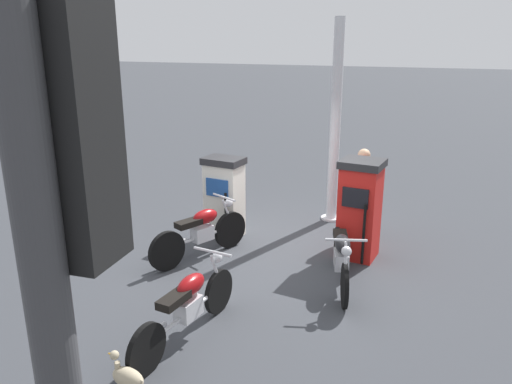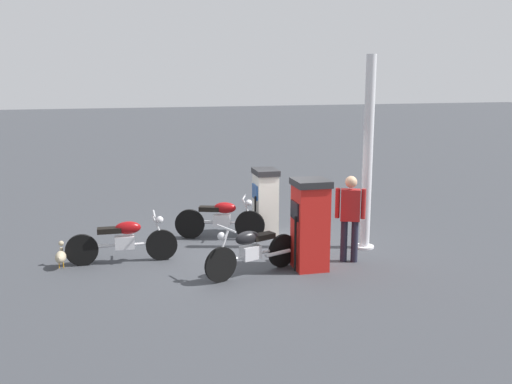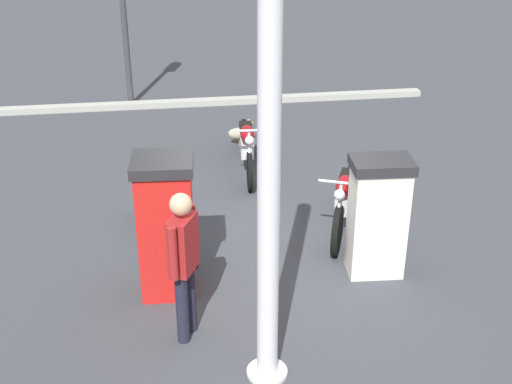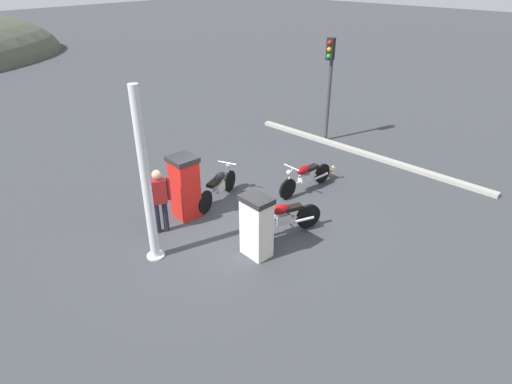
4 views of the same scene
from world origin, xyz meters
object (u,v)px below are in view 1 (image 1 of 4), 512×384
object	(u,v)px
motorcycle_far_pump	(341,255)
canopy_support_pole	(335,127)
motorcycle_near_pump	(201,232)
fuel_pump_far	(360,209)
fuel_pump_near	(224,197)
motorcycle_extra	(187,305)
attendant_person	(362,187)
wandering_duck	(127,377)

from	to	relation	value
motorcycle_far_pump	canopy_support_pole	bearing A→B (deg)	-162.85
motorcycle_near_pump	canopy_support_pole	world-z (taller)	canopy_support_pole
fuel_pump_far	canopy_support_pole	distance (m)	2.10
fuel_pump_far	motorcycle_far_pump	xyz separation A→B (m)	(1.11, -0.02, -0.37)
fuel_pump_near	motorcycle_extra	xyz separation A→B (m)	(3.20, 1.06, -0.30)
fuel_pump_near	attendant_person	bearing A→B (deg)	110.73
attendant_person	motorcycle_far_pump	bearing A→B (deg)	3.50
fuel_pump_far	motorcycle_far_pump	distance (m)	1.17
canopy_support_pole	fuel_pump_near	bearing A→B (deg)	-44.90
fuel_pump_near	attendant_person	world-z (taller)	attendant_person
wandering_duck	canopy_support_pole	bearing A→B (deg)	174.31
fuel_pump_near	wandering_duck	xyz separation A→B (m)	(4.34, 1.02, -0.52)
fuel_pump_far	wandering_duck	world-z (taller)	fuel_pump_far
motorcycle_extra	attendant_person	distance (m)	4.30
fuel_pump_far	motorcycle_near_pump	xyz separation A→B (m)	(1.05, -2.39, -0.39)
motorcycle_extra	wandering_duck	distance (m)	1.16
fuel_pump_far	wandering_duck	xyz separation A→B (m)	(4.34, -1.45, -0.62)
fuel_pump_far	wandering_duck	size ratio (longest dim) A/B	3.50
motorcycle_extra	attendant_person	bearing A→B (deg)	162.77
wandering_duck	fuel_pump_near	bearing A→B (deg)	-166.82
wandering_duck	canopy_support_pole	distance (m)	6.21
wandering_duck	canopy_support_pole	xyz separation A→B (m)	(-5.95, 0.59, 1.65)
motorcycle_near_pump	attendant_person	xyz separation A→B (m)	(-1.93, 2.25, 0.50)
attendant_person	canopy_support_pole	size ratio (longest dim) A/B	0.42
fuel_pump_near	canopy_support_pole	distance (m)	2.54
fuel_pump_far	canopy_support_pole	size ratio (longest dim) A/B	0.43
motorcycle_near_pump	motorcycle_extra	distance (m)	2.36
motorcycle_far_pump	attendant_person	bearing A→B (deg)	-176.50
attendant_person	wandering_duck	xyz separation A→B (m)	(5.22, -1.31, -0.72)
fuel_pump_far	motorcycle_far_pump	bearing A→B (deg)	-1.00
motorcycle_far_pump	fuel_pump_near	bearing A→B (deg)	-114.42
fuel_pump_far	attendant_person	size ratio (longest dim) A/B	1.00
attendant_person	fuel_pump_near	bearing A→B (deg)	-69.27
fuel_pump_near	motorcycle_extra	size ratio (longest dim) A/B	0.72
motorcycle_far_pump	motorcycle_extra	size ratio (longest dim) A/B	0.92
fuel_pump_near	motorcycle_far_pump	world-z (taller)	fuel_pump_near
motorcycle_far_pump	fuel_pump_far	bearing A→B (deg)	179.00
motorcycle_near_pump	attendant_person	size ratio (longest dim) A/B	1.11
motorcycle_far_pump	canopy_support_pole	xyz separation A→B (m)	(-2.73, -0.84, 1.40)
fuel_pump_far	wandering_duck	bearing A→B (deg)	-18.53
motorcycle_extra	attendant_person	size ratio (longest dim) A/B	1.25
motorcycle_near_pump	attendant_person	bearing A→B (deg)	130.67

